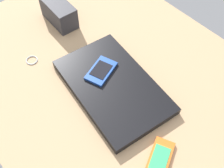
{
  "coord_description": "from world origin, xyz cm",
  "views": [
    {
      "loc": [
        35.89,
        -34.01,
        71.4
      ],
      "look_at": [
        -0.34,
        -3.07,
        5.0
      ],
      "focal_mm": 43.87,
      "sensor_mm": 36.0,
      "label": 1
    }
  ],
  "objects_px": {
    "cell_phone_on_desk": "(159,159)",
    "laptop_closed": "(112,86)",
    "cell_phone_on_laptop": "(101,71)",
    "desk_organizer": "(59,12)",
    "key_ring": "(32,60)"
  },
  "relations": [
    {
      "from": "cell_phone_on_laptop",
      "to": "desk_organizer",
      "type": "distance_m",
      "value": 0.3
    },
    {
      "from": "cell_phone_on_laptop",
      "to": "laptop_closed",
      "type": "bearing_deg",
      "value": -3.13
    },
    {
      "from": "cell_phone_on_desk",
      "to": "desk_organizer",
      "type": "height_order",
      "value": "desk_organizer"
    },
    {
      "from": "laptop_closed",
      "to": "cell_phone_on_desk",
      "type": "distance_m",
      "value": 0.26
    },
    {
      "from": "cell_phone_on_laptop",
      "to": "desk_organizer",
      "type": "xyz_separation_m",
      "value": [
        -0.3,
        0.05,
        0.01
      ]
    },
    {
      "from": "cell_phone_on_desk",
      "to": "key_ring",
      "type": "distance_m",
      "value": 0.51
    },
    {
      "from": "key_ring",
      "to": "cell_phone_on_laptop",
      "type": "bearing_deg",
      "value": 33.55
    },
    {
      "from": "cell_phone_on_desk",
      "to": "laptop_closed",
      "type": "bearing_deg",
      "value": 167.72
    },
    {
      "from": "laptop_closed",
      "to": "cell_phone_on_desk",
      "type": "xyz_separation_m",
      "value": [
        0.25,
        -0.05,
        -0.01
      ]
    },
    {
      "from": "laptop_closed",
      "to": "cell_phone_on_laptop",
      "type": "relative_size",
      "value": 3.06
    },
    {
      "from": "desk_organizer",
      "to": "cell_phone_on_desk",
      "type": "bearing_deg",
      "value": -7.39
    },
    {
      "from": "cell_phone_on_desk",
      "to": "desk_organizer",
      "type": "xyz_separation_m",
      "value": [
        -0.6,
        0.11,
        0.04
      ]
    },
    {
      "from": "cell_phone_on_desk",
      "to": "key_ring",
      "type": "xyz_separation_m",
      "value": [
        -0.5,
        -0.07,
        -0.0
      ]
    },
    {
      "from": "laptop_closed",
      "to": "key_ring",
      "type": "distance_m",
      "value": 0.28
    },
    {
      "from": "cell_phone_on_laptop",
      "to": "cell_phone_on_desk",
      "type": "distance_m",
      "value": 0.31
    }
  ]
}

